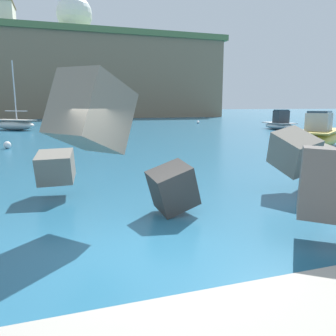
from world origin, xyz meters
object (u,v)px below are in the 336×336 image
at_px(boat_near_left, 14,124).
at_px(boat_mid_left, 279,123).
at_px(boat_mid_centre, 94,123).
at_px(radar_dome, 74,17).
at_px(mooring_buoy_middle, 7,145).
at_px(boat_near_centre, 66,118).
at_px(mooring_buoy_inner, 198,122).
at_px(boat_near_right, 319,135).

height_order(boat_near_left, boat_mid_left, boat_near_left).
bearing_deg(boat_mid_centre, radar_dome, 88.51).
relative_size(boat_near_left, mooring_buoy_middle, 15.96).
xyz_separation_m(boat_near_left, radar_dome, (9.63, 50.18, 22.90)).
bearing_deg(boat_near_centre, mooring_buoy_inner, -16.78).
xyz_separation_m(boat_mid_left, radar_dome, (-17.58, 57.70, 22.88)).
xyz_separation_m(boat_near_centre, boat_near_right, (14.18, -32.16, -0.06)).
xyz_separation_m(mooring_buoy_inner, mooring_buoy_middle, (-21.69, -21.68, 0.00)).
height_order(boat_mid_left, mooring_buoy_inner, boat_mid_left).
relative_size(boat_near_right, boat_mid_centre, 0.95).
relative_size(boat_near_centre, boat_mid_left, 1.43).
height_order(boat_near_left, mooring_buoy_inner, boat_near_left).
bearing_deg(boat_mid_left, boat_near_left, 164.54).
height_order(boat_near_right, mooring_buoy_inner, boat_near_right).
height_order(boat_mid_left, radar_dome, radar_dome).
distance_m(mooring_buoy_inner, mooring_buoy_middle, 30.67).
relative_size(boat_near_right, mooring_buoy_inner, 13.86).
xyz_separation_m(boat_mid_centre, mooring_buoy_inner, (14.69, 3.32, -0.24)).
bearing_deg(boat_mid_left, boat_near_centre, 140.43).
height_order(boat_near_centre, boat_mid_left, boat_near_centre).
height_order(boat_near_left, boat_near_centre, boat_near_left).
distance_m(boat_mid_left, boat_mid_centre, 21.02).
distance_m(boat_near_left, boat_near_centre, 11.78).
distance_m(boat_near_right, mooring_buoy_inner, 27.08).
height_order(mooring_buoy_inner, mooring_buoy_middle, same).
bearing_deg(mooring_buoy_middle, boat_near_left, 94.71).
height_order(boat_near_centre, radar_dome, radar_dome).
distance_m(boat_near_centre, boat_near_right, 35.14).
relative_size(boat_mid_centre, radar_dome, 0.59).
bearing_deg(radar_dome, boat_near_left, -100.86).
xyz_separation_m(boat_near_centre, boat_mid_centre, (2.88, -8.61, -0.32)).
bearing_deg(boat_near_left, mooring_buoy_inner, 12.53).
height_order(boat_near_centre, boat_near_right, boat_near_centre).
distance_m(boat_near_left, radar_dome, 55.99).
bearing_deg(boat_mid_left, mooring_buoy_inner, 108.16).
bearing_deg(boat_mid_left, mooring_buoy_middle, -160.73).
bearing_deg(boat_mid_centre, boat_mid_left, -26.36).
height_order(boat_near_left, mooring_buoy_middle, boat_near_left).
distance_m(boat_near_centre, boat_mid_centre, 9.08).
relative_size(mooring_buoy_inner, radar_dome, 0.04).
height_order(boat_near_left, boat_mid_centre, boat_near_left).
xyz_separation_m(boat_near_centre, mooring_buoy_inner, (17.56, -5.30, -0.56)).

